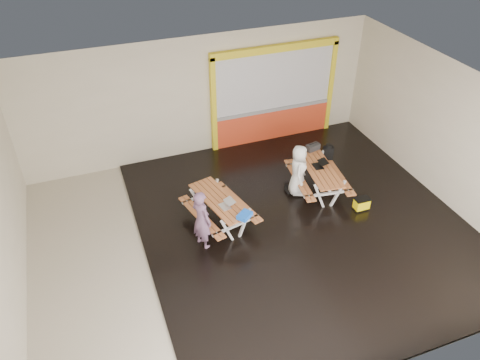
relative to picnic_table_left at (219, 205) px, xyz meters
name	(u,v)px	position (x,y,z in m)	size (l,w,h in m)	color
room	(255,174)	(0.60, -0.69, 1.19)	(10.02, 8.02, 3.52)	beige
deck	(301,222)	(1.85, -0.69, -0.54)	(7.50, 7.98, 0.05)	black
kiosk	(274,96)	(2.80, 3.24, 0.88)	(3.88, 0.16, 3.00)	#E24321
picnic_table_left	(219,205)	(0.00, 0.00, 0.00)	(1.63, 2.07, 0.73)	#B06433
picnic_table_right	(319,173)	(2.82, 0.33, 0.02)	(1.52, 2.04, 0.76)	#B06433
person_left	(202,220)	(-0.61, -0.60, 0.21)	(0.55, 0.36, 1.50)	#714F6D
person_right	(298,170)	(2.23, 0.37, 0.23)	(0.67, 0.44, 1.38)	white
laptop_left	(226,204)	(0.08, -0.29, 0.22)	(0.37, 0.35, 0.14)	silver
laptop_right	(320,165)	(2.85, 0.38, 0.24)	(0.37, 0.33, 0.15)	black
blue_pouch	(245,215)	(0.32, -0.81, 0.22)	(0.34, 0.24, 0.10)	blue
toolbox	(313,147)	(3.05, 1.15, 0.28)	(0.41, 0.26, 0.22)	black
backpack	(328,152)	(3.44, 1.00, 0.13)	(0.30, 0.24, 0.45)	black
dark_case	(292,188)	(2.18, 0.53, -0.45)	(0.35, 0.26, 0.13)	black
fluke_bag	(362,204)	(3.46, -0.78, -0.36)	(0.38, 0.25, 0.33)	black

